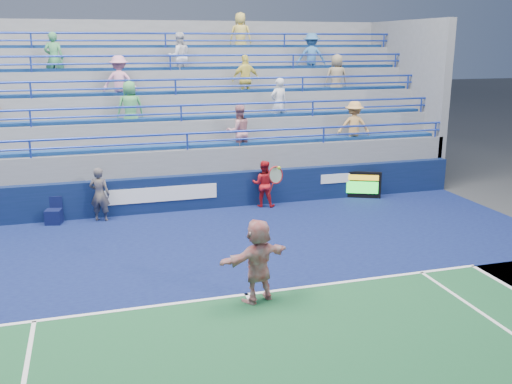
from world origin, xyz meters
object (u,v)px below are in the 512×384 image
object	(u,v)px
ball_girl	(264,184)
serve_speed_board	(361,185)
judge_chair	(54,216)
line_judge	(100,195)
tennis_player	(258,260)

from	to	relation	value
ball_girl	serve_speed_board	bearing A→B (deg)	-156.48
judge_chair	line_judge	distance (m)	1.42
serve_speed_board	ball_girl	size ratio (longest dim) A/B	0.83
line_judge	serve_speed_board	bearing A→B (deg)	-158.02
ball_girl	tennis_player	bearing A→B (deg)	94.31
judge_chair	ball_girl	world-z (taller)	ball_girl
judge_chair	ball_girl	distance (m)	6.30
line_judge	ball_girl	xyz separation A→B (m)	(4.98, 0.10, -0.06)
serve_speed_board	ball_girl	world-z (taller)	ball_girl
tennis_player	line_judge	world-z (taller)	tennis_player
serve_speed_board	judge_chair	size ratio (longest dim) A/B	1.61
serve_speed_board	line_judge	world-z (taller)	line_judge
tennis_player	ball_girl	world-z (taller)	tennis_player
tennis_player	serve_speed_board	bearing A→B (deg)	49.62
ball_girl	judge_chair	bearing A→B (deg)	22.41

